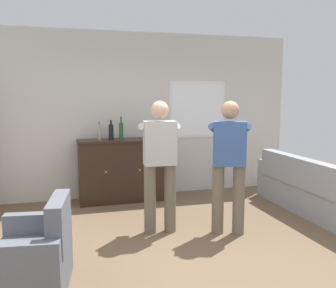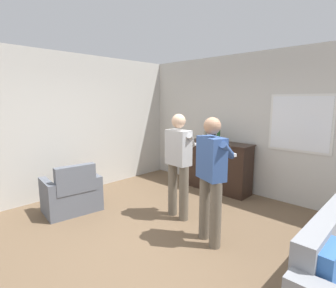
{
  "view_description": "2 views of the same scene",
  "coord_description": "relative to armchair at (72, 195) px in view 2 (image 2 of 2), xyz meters",
  "views": [
    {
      "loc": [
        -1.45,
        -3.73,
        1.76
      ],
      "look_at": [
        -0.33,
        0.2,
        1.22
      ],
      "focal_mm": 40.0,
      "sensor_mm": 36.0,
      "label": 1
    },
    {
      "loc": [
        2.41,
        -2.27,
        1.89
      ],
      "look_at": [
        -0.15,
        0.38,
        1.27
      ],
      "focal_mm": 28.0,
      "sensor_mm": 36.0,
      "label": 2
    }
  ],
  "objects": [
    {
      "name": "ground",
      "position": [
        1.73,
        0.34,
        -0.29
      ],
      "size": [
        10.4,
        10.4,
        0.0
      ],
      "primitive_type": "plane",
      "color": "brown"
    },
    {
      "name": "wall_side_left",
      "position": [
        -0.93,
        0.34,
        1.11
      ],
      "size": [
        0.12,
        5.2,
        2.8
      ],
      "primitive_type": "cube",
      "color": "beige",
      "rests_on": "ground"
    },
    {
      "name": "sideboard_cabinet",
      "position": [
        1.19,
        2.64,
        0.23
      ],
      "size": [
        1.4,
        0.49,
        1.03
      ],
      "color": "black",
      "rests_on": "ground"
    },
    {
      "name": "person_standing_right",
      "position": [
        2.27,
        0.82,
        0.65
      ],
      "size": [
        0.52,
        0.52,
        1.68
      ],
      "color": "#6B6051",
      "rests_on": "ground"
    },
    {
      "name": "bottle_spirits_clear",
      "position": [
        1.04,
        2.66,
        0.87
      ],
      "size": [
        0.08,
        0.08,
        0.32
      ],
      "color": "black",
      "rests_on": "sideboard_cabinet"
    },
    {
      "name": "armchair",
      "position": [
        0.0,
        0.0,
        0.0
      ],
      "size": [
        0.75,
        0.96,
        0.85
      ],
      "color": "slate",
      "rests_on": "ground"
    },
    {
      "name": "wall_back_with_window",
      "position": [
        1.76,
        3.0,
        1.11
      ],
      "size": [
        5.2,
        0.15,
        2.8
      ],
      "color": "beige",
      "rests_on": "ground"
    },
    {
      "name": "person_standing_left",
      "position": [
        1.45,
        1.1,
        0.65
      ],
      "size": [
        0.56,
        0.49,
        1.68
      ],
      "color": "#6B6051",
      "rests_on": "ground"
    },
    {
      "name": "bottle_wine_green",
      "position": [
        0.85,
        2.62,
        0.85
      ],
      "size": [
        0.07,
        0.07,
        0.29
      ],
      "color": "gray",
      "rests_on": "sideboard_cabinet"
    },
    {
      "name": "bottle_liquor_amber",
      "position": [
        1.2,
        2.6,
        0.89
      ],
      "size": [
        0.07,
        0.07,
        0.38
      ],
      "color": "#1E4C23",
      "rests_on": "sideboard_cabinet"
    }
  ]
}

